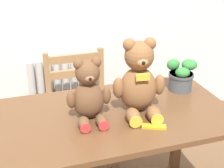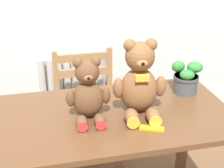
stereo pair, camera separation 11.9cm
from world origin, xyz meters
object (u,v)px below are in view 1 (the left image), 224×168
wooden_chair_behind (80,107)px  teddy_bear_left (89,94)px  teddy_bear_right (139,81)px  chocolate_bar (154,127)px  potted_plant (181,76)px

wooden_chair_behind → teddy_bear_left: bearing=83.3°
wooden_chair_behind → teddy_bear_left: teddy_bear_left is taller
wooden_chair_behind → teddy_bear_left: size_ratio=2.61×
wooden_chair_behind → teddy_bear_right: teddy_bear_right is taller
teddy_bear_left → chocolate_bar: bearing=149.1°
potted_plant → teddy_bear_left: bearing=-165.2°
wooden_chair_behind → potted_plant: bearing=135.8°
wooden_chair_behind → potted_plant: potted_plant is taller
chocolate_bar → potted_plant: bearing=46.1°
teddy_bear_right → chocolate_bar: size_ratio=3.37×
teddy_bear_right → teddy_bear_left: bearing=6.7°
wooden_chair_behind → teddy_bear_right: (0.19, -0.69, 0.49)m
wooden_chair_behind → teddy_bear_left: (-0.08, -0.69, 0.46)m
teddy_bear_left → teddy_bear_right: bearing=-177.8°
teddy_bear_left → wooden_chair_behind: bearing=-93.9°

